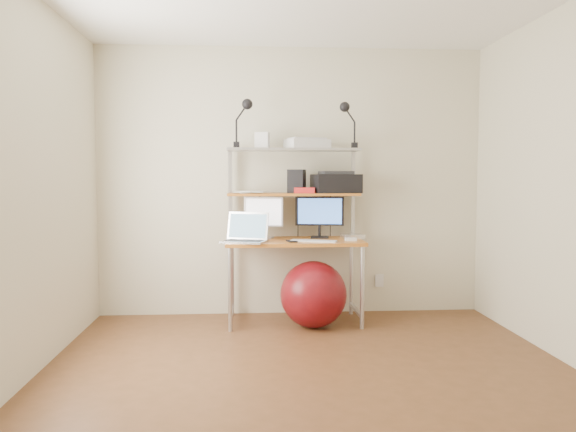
# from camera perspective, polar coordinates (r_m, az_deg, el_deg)

# --- Properties ---
(room) EXTENTS (3.60, 3.60, 3.60)m
(room) POSITION_cam_1_polar(r_m,az_deg,el_deg) (3.50, 2.56, 3.23)
(room) COLOR brown
(room) RESTS_ON ground
(computer_desk) EXTENTS (1.20, 0.60, 1.57)m
(computer_desk) POSITION_cam_1_polar(r_m,az_deg,el_deg) (5.01, 0.59, 0.09)
(computer_desk) COLOR #C77426
(computer_desk) RESTS_ON ground
(desktop) EXTENTS (1.20, 0.60, 0.00)m
(desktop) POSITION_cam_1_polar(r_m,az_deg,el_deg) (4.97, 0.65, -2.44)
(desktop) COLOR #C77426
(desktop) RESTS_ON computer_desk
(mid_shelf) EXTENTS (1.18, 0.34, 0.00)m
(mid_shelf) POSITION_cam_1_polar(r_m,az_deg,el_deg) (5.07, 0.53, 2.35)
(mid_shelf) COLOR #C77426
(mid_shelf) RESTS_ON computer_desk
(top_shelf) EXTENTS (1.18, 0.34, 0.00)m
(top_shelf) POSITION_cam_1_polar(r_m,az_deg,el_deg) (5.07, 0.54, 6.87)
(top_shelf) COLOR #B9B9BE
(top_shelf) RESTS_ON computer_desk
(floor) EXTENTS (3.60, 3.60, 0.00)m
(floor) POSITION_cam_1_polar(r_m,az_deg,el_deg) (3.74, 2.49, -16.32)
(floor) COLOR brown
(floor) RESTS_ON ground
(wall_outlet) EXTENTS (0.08, 0.01, 0.12)m
(wall_outlet) POSITION_cam_1_polar(r_m,az_deg,el_deg) (5.50, 9.27, -6.49)
(wall_outlet) COLOR silver
(wall_outlet) RESTS_ON room
(monitor_silver) EXTENTS (0.35, 0.16, 0.40)m
(monitor_silver) POSITION_cam_1_polar(r_m,az_deg,el_deg) (5.09, -2.49, 0.11)
(monitor_silver) COLOR silver
(monitor_silver) RESTS_ON desktop
(monitor_black) EXTENTS (0.44, 0.15, 0.44)m
(monitor_black) POSITION_cam_1_polar(r_m,az_deg,el_deg) (5.12, 3.23, 0.24)
(monitor_black) COLOR black
(monitor_black) RESTS_ON desktop
(laptop) EXTENTS (0.44, 0.39, 0.32)m
(laptop) POSITION_cam_1_polar(r_m,az_deg,el_deg) (4.82, -4.28, -2.00)
(laptop) COLOR silver
(laptop) RESTS_ON desktop
(keyboard) EXTENTS (0.41, 0.24, 0.01)m
(keyboard) POSITION_cam_1_polar(r_m,az_deg,el_deg) (4.83, 2.62, -2.55)
(keyboard) COLOR silver
(keyboard) RESTS_ON desktop
(mouse) EXTENTS (0.10, 0.06, 0.03)m
(mouse) POSITION_cam_1_polar(r_m,az_deg,el_deg) (4.92, 6.39, -2.37)
(mouse) COLOR silver
(mouse) RESTS_ON desktop
(mac_mini) EXTENTS (0.20, 0.20, 0.04)m
(mac_mini) POSITION_cam_1_polar(r_m,az_deg,el_deg) (5.14, 6.57, -2.04)
(mac_mini) COLOR silver
(mac_mini) RESTS_ON desktop
(phone) EXTENTS (0.10, 0.14, 0.01)m
(phone) POSITION_cam_1_polar(r_m,az_deg,el_deg) (4.82, 0.38, -2.57)
(phone) COLOR black
(phone) RESTS_ON desktop
(printer) EXTENTS (0.45, 0.35, 0.20)m
(printer) POSITION_cam_1_polar(r_m,az_deg,el_deg) (5.12, 4.89, 3.38)
(printer) COLOR black
(printer) RESTS_ON mid_shelf
(nas_cube) EXTENTS (0.18, 0.18, 0.21)m
(nas_cube) POSITION_cam_1_polar(r_m,az_deg,el_deg) (5.07, 0.88, 3.55)
(nas_cube) COLOR black
(nas_cube) RESTS_ON mid_shelf
(red_box) EXTENTS (0.20, 0.16, 0.05)m
(red_box) POSITION_cam_1_polar(r_m,az_deg,el_deg) (5.02, 1.74, 2.62)
(red_box) COLOR red
(red_box) RESTS_ON mid_shelf
(scanner) EXTENTS (0.43, 0.35, 0.10)m
(scanner) POSITION_cam_1_polar(r_m,az_deg,el_deg) (5.11, 1.94, 7.37)
(scanner) COLOR silver
(scanner) RESTS_ON top_shelf
(box_white) EXTENTS (0.14, 0.12, 0.14)m
(box_white) POSITION_cam_1_polar(r_m,az_deg,el_deg) (5.02, -2.63, 7.69)
(box_white) COLOR silver
(box_white) RESTS_ON top_shelf
(box_grey) EXTENTS (0.12, 0.12, 0.10)m
(box_grey) POSITION_cam_1_polar(r_m,az_deg,el_deg) (5.10, -2.55, 7.42)
(box_grey) COLOR #2A292C
(box_grey) RESTS_ON top_shelf
(clip_lamp_left) EXTENTS (0.17, 0.09, 0.43)m
(clip_lamp_left) POSITION_cam_1_polar(r_m,az_deg,el_deg) (4.99, -4.39, 10.48)
(clip_lamp_left) COLOR black
(clip_lamp_left) RESTS_ON top_shelf
(clip_lamp_right) EXTENTS (0.16, 0.09, 0.41)m
(clip_lamp_right) POSITION_cam_1_polar(r_m,az_deg,el_deg) (5.06, 5.99, 10.22)
(clip_lamp_right) COLOR black
(clip_lamp_right) RESTS_ON top_shelf
(exercise_ball) EXTENTS (0.57, 0.57, 0.57)m
(exercise_ball) POSITION_cam_1_polar(r_m,az_deg,el_deg) (4.88, 2.60, -7.95)
(exercise_ball) COLOR maroon
(exercise_ball) RESTS_ON floor
(paper_stack) EXTENTS (0.35, 0.36, 0.02)m
(paper_stack) POSITION_cam_1_polar(r_m,az_deg,el_deg) (5.06, -3.95, 2.45)
(paper_stack) COLOR white
(paper_stack) RESTS_ON mid_shelf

